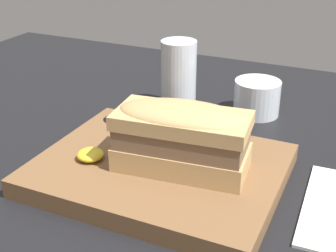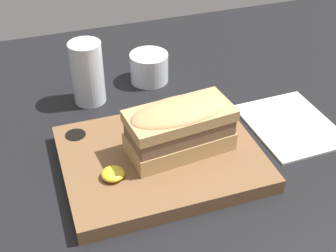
# 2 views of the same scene
# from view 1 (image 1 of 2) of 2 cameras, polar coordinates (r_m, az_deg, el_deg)

# --- Properties ---
(dining_table) EXTENTS (1.52, 1.21, 0.02)m
(dining_table) POSITION_cam_1_polar(r_m,az_deg,el_deg) (0.57, 3.54, -11.64)
(dining_table) COLOR black
(dining_table) RESTS_ON ground
(serving_board) EXTENTS (0.32, 0.25, 0.03)m
(serving_board) POSITION_cam_1_polar(r_m,az_deg,el_deg) (0.63, -1.03, -5.31)
(serving_board) COLOR brown
(serving_board) RESTS_ON dining_table
(sandwich) EXTENTS (0.17, 0.10, 0.09)m
(sandwich) POSITION_cam_1_polar(r_m,az_deg,el_deg) (0.58, 1.69, -1.04)
(sandwich) COLOR tan
(sandwich) RESTS_ON serving_board
(mustard_dollop) EXTENTS (0.04, 0.04, 0.01)m
(mustard_dollop) POSITION_cam_1_polar(r_m,az_deg,el_deg) (0.63, -9.45, -3.45)
(mustard_dollop) COLOR yellow
(mustard_dollop) RESTS_ON serving_board
(water_glass) EXTENTS (0.06, 0.06, 0.12)m
(water_glass) POSITION_cam_1_polar(r_m,az_deg,el_deg) (0.82, 1.29, 5.60)
(water_glass) COLOR silver
(water_glass) RESTS_ON dining_table
(wine_glass) EXTENTS (0.08, 0.08, 0.06)m
(wine_glass) POSITION_cam_1_polar(r_m,az_deg,el_deg) (0.82, 10.77, 3.27)
(wine_glass) COLOR silver
(wine_glass) RESTS_ON dining_table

